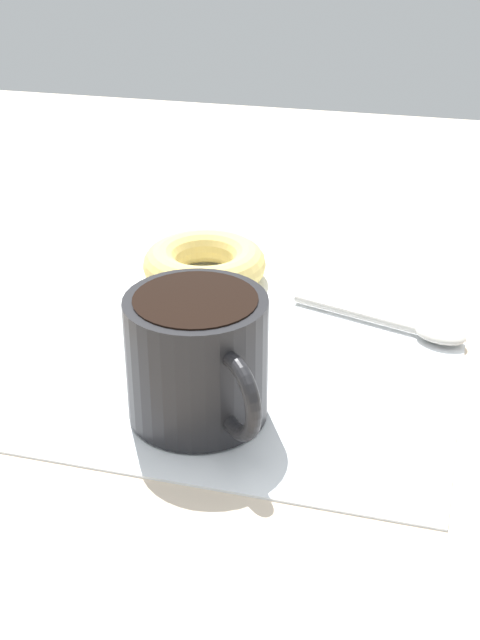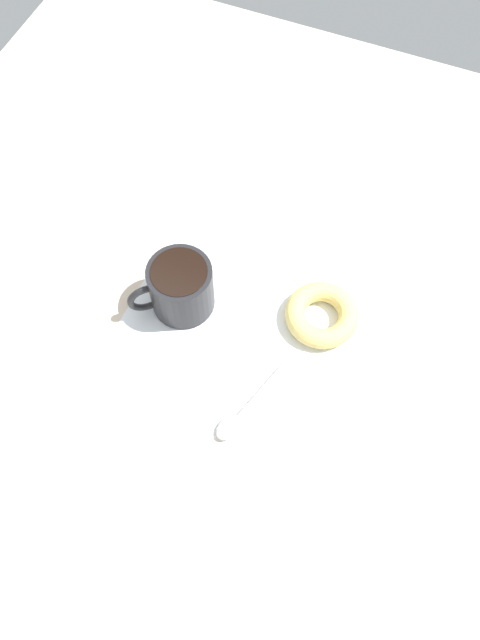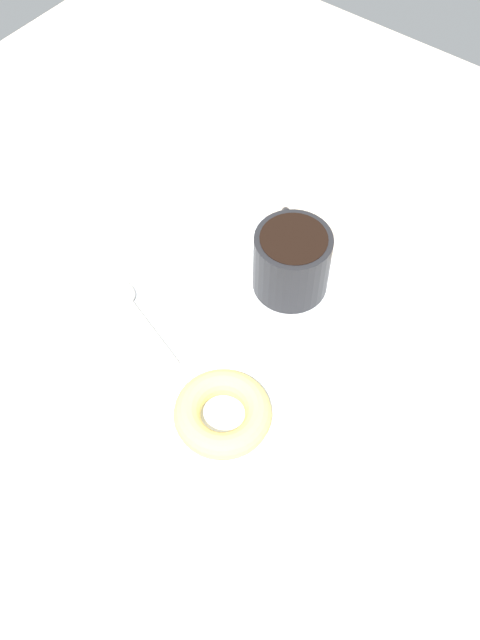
{
  "view_description": "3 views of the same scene",
  "coord_description": "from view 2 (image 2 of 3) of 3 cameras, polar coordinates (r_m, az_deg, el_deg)",
  "views": [
    {
      "loc": [
        -53.7,
        -11.6,
        31.33
      ],
      "look_at": [
        -1.87,
        0.71,
        2.3
      ],
      "focal_mm": 50.0,
      "sensor_mm": 36.0,
      "label": 1
    },
    {
      "loc": [
        12.08,
        -33.17,
        74.33
      ],
      "look_at": [
        -1.87,
        0.71,
        2.3
      ],
      "focal_mm": 35.0,
      "sensor_mm": 36.0,
      "label": 2
    },
    {
      "loc": [
        32.13,
        26.7,
        64.54
      ],
      "look_at": [
        -1.87,
        0.71,
        2.3
      ],
      "focal_mm": 40.0,
      "sensor_mm": 36.0,
      "label": 3
    }
  ],
  "objects": [
    {
      "name": "ground_plane",
      "position": [
        0.83,
        1.0,
        -1.87
      ],
      "size": [
        120.0,
        120.0,
        2.0
      ],
      "primitive_type": "cube",
      "color": "beige"
    },
    {
      "name": "napkin",
      "position": [
        0.83,
        -0.0,
        -0.67
      ],
      "size": [
        31.02,
        31.02,
        0.3
      ],
      "primitive_type": "cube",
      "rotation": [
        0.0,
        0.0,
        -0.03
      ],
      "color": "white",
      "rests_on": "ground_plane"
    },
    {
      "name": "coffee_cup",
      "position": [
        0.81,
        -5.52,
        3.01
      ],
      "size": [
        9.91,
        9.44,
        7.84
      ],
      "color": "black",
      "rests_on": "napkin"
    },
    {
      "name": "donut",
      "position": [
        0.83,
        7.48,
        0.49
      ],
      "size": [
        9.72,
        9.72,
        2.68
      ],
      "primitive_type": "torus",
      "color": "#E5C66B",
      "rests_on": "napkin"
    },
    {
      "name": "spoon",
      "position": [
        0.77,
        -0.2,
        -8.84
      ],
      "size": [
        5.42,
        13.04,
        0.9
      ],
      "color": "#B7B2A8",
      "rests_on": "napkin"
    }
  ]
}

